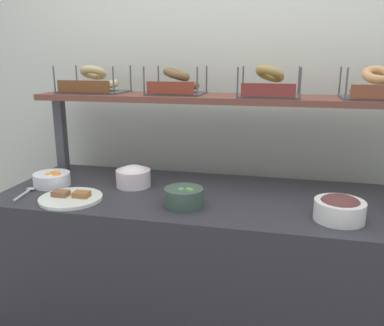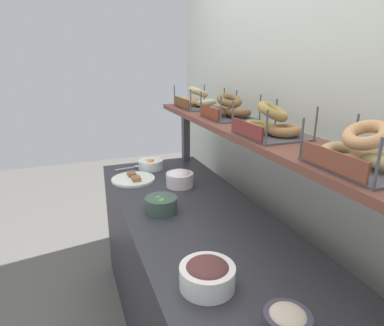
{
  "view_description": "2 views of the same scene",
  "coord_description": "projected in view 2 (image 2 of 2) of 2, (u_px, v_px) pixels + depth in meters",
  "views": [
    {
      "loc": [
        0.3,
        -1.7,
        1.46
      ],
      "look_at": [
        -0.1,
        0.01,
        1.0
      ],
      "focal_mm": 37.26,
      "sensor_mm": 36.0,
      "label": 1
    },
    {
      "loc": [
        1.41,
        -0.56,
        1.6
      ],
      "look_at": [
        -0.22,
        0.05,
        1.05
      ],
      "focal_mm": 31.14,
      "sensor_mm": 36.0,
      "label": 2
    }
  ],
  "objects": [
    {
      "name": "deli_counter",
      "position": [
        197.0,
        286.0,
        1.8
      ],
      "size": [
        1.96,
        0.7,
        0.85
      ],
      "primitive_type": "cube",
      "color": "#2D2D33",
      "rests_on": "ground_plane"
    },
    {
      "name": "bagel_basket_everything",
      "position": [
        271.0,
        125.0,
        1.42
      ],
      "size": [
        0.29,
        0.25,
        0.16
      ],
      "color": "#4C4C51",
      "rests_on": "upper_shelf"
    },
    {
      "name": "serving_spoon_near_plate",
      "position": [
        131.0,
        167.0,
        2.37
      ],
      "size": [
        0.05,
        0.17,
        0.01
      ],
      "color": "#B7B7BC",
      "rests_on": "deli_counter"
    },
    {
      "name": "bowl_veggie_mix",
      "position": [
        161.0,
        204.0,
        1.7
      ],
      "size": [
        0.17,
        0.17,
        0.09
      ],
      "color": "#3C5245",
      "rests_on": "deli_counter"
    },
    {
      "name": "bagel_basket_plain",
      "position": [
        197.0,
        100.0,
        2.25
      ],
      "size": [
        0.34,
        0.25,
        0.15
      ],
      "color": "#4C4C51",
      "rests_on": "upper_shelf"
    },
    {
      "name": "serving_plate_white",
      "position": [
        133.0,
        179.0,
        2.14
      ],
      "size": [
        0.28,
        0.28,
        0.04
      ],
      "color": "white",
      "rests_on": "deli_counter"
    },
    {
      "name": "bowl_chocolate_spread",
      "position": [
        207.0,
        274.0,
        1.13
      ],
      "size": [
        0.19,
        0.19,
        0.1
      ],
      "color": "white",
      "rests_on": "deli_counter"
    },
    {
      "name": "back_wall",
      "position": [
        294.0,
        138.0,
        1.75
      ],
      "size": [
        3.16,
        0.06,
        2.4
      ],
      "primitive_type": "cube",
      "color": "silver",
      "rests_on": "ground_plane"
    },
    {
      "name": "shelf_riser_left",
      "position": [
        186.0,
        134.0,
        2.52
      ],
      "size": [
        0.05,
        0.05,
        0.4
      ],
      "primitive_type": "cube",
      "color": "#4C4C51",
      "rests_on": "deli_counter"
    },
    {
      "name": "bowl_cream_cheese",
      "position": [
        180.0,
        178.0,
        2.04
      ],
      "size": [
        0.17,
        0.17,
        0.11
      ],
      "color": "white",
      "rests_on": "deli_counter"
    },
    {
      "name": "bowl_tuna_salad",
      "position": [
        287.0,
        321.0,
        0.95
      ],
      "size": [
        0.14,
        0.14,
        0.08
      ],
      "color": "#413D4A",
      "rests_on": "deli_counter"
    },
    {
      "name": "bagel_basket_cinnamon_raisin",
      "position": [
        228.0,
        110.0,
        1.85
      ],
      "size": [
        0.28,
        0.26,
        0.14
      ],
      "color": "#4C4C51",
      "rests_on": "upper_shelf"
    },
    {
      "name": "upper_shelf",
      "position": [
        249.0,
        130.0,
        1.64
      ],
      "size": [
        1.92,
        0.32,
        0.03
      ],
      "primitive_type": "cube",
      "color": "brown",
      "rests_on": "shelf_riser_left"
    },
    {
      "name": "bagel_basket_sesame",
      "position": [
        363.0,
        153.0,
        1.0
      ],
      "size": [
        0.3,
        0.25,
        0.15
      ],
      "color": "#4C4C51",
      "rests_on": "upper_shelf"
    },
    {
      "name": "bowl_fruit_salad",
      "position": [
        151.0,
        164.0,
        2.36
      ],
      "size": [
        0.18,
        0.18,
        0.08
      ],
      "color": "white",
      "rests_on": "deli_counter"
    }
  ]
}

